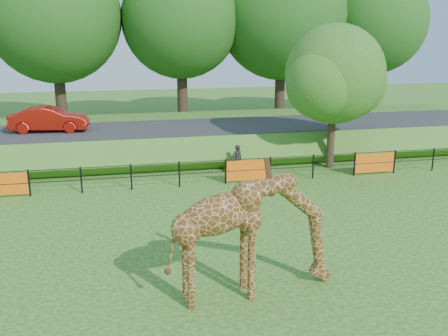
# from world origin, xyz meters

# --- Properties ---
(ground) EXTENTS (90.00, 90.00, 0.00)m
(ground) POSITION_xyz_m (0.00, 0.00, 0.00)
(ground) COLOR #235715
(ground) RESTS_ON ground
(giraffe) EXTENTS (4.39, 1.23, 3.09)m
(giraffe) POSITION_xyz_m (0.68, -1.23, 1.55)
(giraffe) COLOR #593312
(giraffe) RESTS_ON ground
(perimeter_fence) EXTENTS (28.07, 0.10, 1.10)m
(perimeter_fence) POSITION_xyz_m (0.00, 8.00, 0.55)
(perimeter_fence) COLOR black
(perimeter_fence) RESTS_ON ground
(embankment) EXTENTS (40.00, 9.00, 1.30)m
(embankment) POSITION_xyz_m (0.00, 15.50, 0.65)
(embankment) COLOR #235715
(embankment) RESTS_ON ground
(road) EXTENTS (40.00, 5.00, 0.12)m
(road) POSITION_xyz_m (0.00, 14.00, 1.36)
(road) COLOR #2E2E30
(road) RESTS_ON embankment
(car_red) EXTENTS (3.96, 1.69, 1.27)m
(car_red) POSITION_xyz_m (-5.84, 14.29, 2.06)
(car_red) COLOR #B1160C
(car_red) RESTS_ON road
(visitor) EXTENTS (0.58, 0.47, 1.38)m
(visitor) POSITION_xyz_m (2.84, 9.38, 0.69)
(visitor) COLOR black
(visitor) RESTS_ON ground
(tree_east) EXTENTS (5.40, 4.71, 6.76)m
(tree_east) POSITION_xyz_m (7.60, 9.63, 4.28)
(tree_east) COLOR #312116
(tree_east) RESTS_ON ground
(bg_tree_line) EXTENTS (37.30, 8.80, 11.82)m
(bg_tree_line) POSITION_xyz_m (1.89, 22.00, 7.19)
(bg_tree_line) COLOR #312116
(bg_tree_line) RESTS_ON ground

